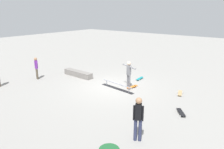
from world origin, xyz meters
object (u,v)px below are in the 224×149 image
at_px(skate_ledge, 78,74).
at_px(loose_skateboard_natural, 180,93).
at_px(skater_main, 129,73).
at_px(grind_rail, 117,86).
at_px(bystander_purple_shirt, 36,67).
at_px(loose_skateboard_teal, 140,78).
at_px(bystander_black_shirt, 138,117).
at_px(loose_skateboard_black, 181,112).
at_px(skateboard_main, 132,87).

bearing_deg(skate_ledge, loose_skateboard_natural, -170.83).
distance_m(skate_ledge, skater_main, 4.16).
height_order(grind_rail, bystander_purple_shirt, bystander_purple_shirt).
height_order(skate_ledge, bystander_purple_shirt, bystander_purple_shirt).
xyz_separation_m(bystander_purple_shirt, loose_skateboard_teal, (-5.52, -4.14, -0.76)).
height_order(bystander_black_shirt, loose_skateboard_black, bystander_black_shirt).
height_order(skater_main, skateboard_main, skater_main).
distance_m(bystander_purple_shirt, loose_skateboard_natural, 9.24).
bearing_deg(bystander_black_shirt, skateboard_main, 97.39).
height_order(skate_ledge, skateboard_main, skate_ledge).
height_order(grind_rail, loose_skateboard_teal, grind_rail).
distance_m(grind_rail, loose_skateboard_black, 4.22).
height_order(skateboard_main, bystander_purple_shirt, bystander_purple_shirt).
distance_m(skate_ledge, loose_skateboard_black, 7.86).
relative_size(skateboard_main, bystander_black_shirt, 0.50).
distance_m(skate_ledge, bystander_purple_shirt, 2.80).
distance_m(grind_rail, bystander_purple_shirt, 5.71).
height_order(skater_main, loose_skateboard_natural, skater_main).
height_order(grind_rail, loose_skateboard_natural, grind_rail).
bearing_deg(skate_ledge, skater_main, -177.19).
bearing_deg(bystander_purple_shirt, loose_skateboard_teal, -123.00).
bearing_deg(bystander_black_shirt, loose_skateboard_black, 53.81).
bearing_deg(bystander_purple_shirt, loose_skateboard_black, -154.11).
xyz_separation_m(bystander_black_shirt, loose_skateboard_natural, (0.42, -5.19, -0.85)).
xyz_separation_m(grind_rail, loose_skateboard_natural, (-3.24, -1.44, -0.07)).
relative_size(bystander_purple_shirt, bystander_black_shirt, 0.90).
bearing_deg(skater_main, bystander_purple_shirt, -135.52).
distance_m(skateboard_main, loose_skateboard_black, 3.81).
height_order(skater_main, bystander_black_shirt, bystander_black_shirt).
distance_m(skateboard_main, bystander_purple_shirt, 6.53).
relative_size(bystander_black_shirt, loose_skateboard_teal, 2.02).
xyz_separation_m(loose_skateboard_natural, loose_skateboard_black, (-0.89, 2.24, 0.00)).
relative_size(skater_main, loose_skateboard_natural, 1.96).
bearing_deg(skater_main, loose_skateboard_teal, 122.62).
height_order(bystander_black_shirt, loose_skateboard_natural, bystander_black_shirt).
bearing_deg(loose_skateboard_natural, grind_rail, -83.58).
bearing_deg(grind_rail, skateboard_main, -126.34).
distance_m(skater_main, bystander_purple_shirt, 6.27).
height_order(skate_ledge, loose_skateboard_natural, skate_ledge).
bearing_deg(bystander_black_shirt, grind_rail, 107.24).
height_order(grind_rail, skate_ledge, skate_ledge).
distance_m(skater_main, bystander_black_shirt, 5.35).
relative_size(skateboard_main, loose_skateboard_natural, 1.00).
distance_m(loose_skateboard_natural, loose_skateboard_teal, 3.25).
xyz_separation_m(grind_rail, skate_ledge, (3.64, -0.32, 0.05)).
bearing_deg(grind_rail, skater_main, -124.15).
bearing_deg(skater_main, skate_ledge, -154.21).
xyz_separation_m(grind_rail, skater_main, (-0.45, -0.52, 0.79)).
bearing_deg(grind_rail, loose_skateboard_natural, -149.79).
bearing_deg(loose_skateboard_black, skater_main, -147.53).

